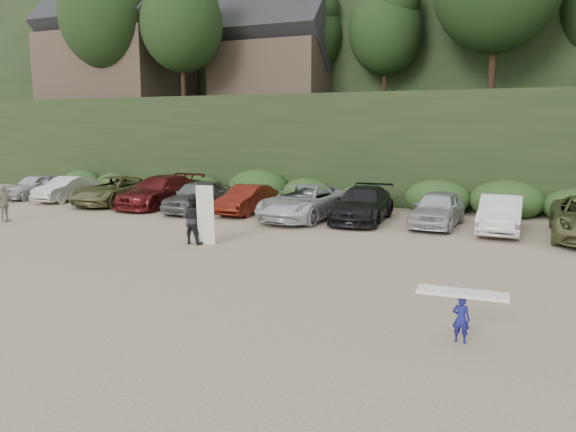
% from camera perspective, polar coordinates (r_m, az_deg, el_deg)
% --- Properties ---
extents(ground, '(120.00, 120.00, 0.00)m').
position_cam_1_polar(ground, '(15.67, 0.91, -6.71)').
color(ground, tan).
rests_on(ground, ground).
extents(hillside_backdrop, '(90.00, 41.50, 28.00)m').
position_cam_1_polar(hillside_backdrop, '(50.64, 17.59, 16.71)').
color(hillside_backdrop, black).
rests_on(hillside_backdrop, ground).
extents(parked_cars, '(39.59, 6.36, 1.63)m').
position_cam_1_polar(parked_cars, '(25.54, 4.76, 1.26)').
color(parked_cars, silver).
rests_on(parked_cars, ground).
extents(distant_walker, '(0.44, 0.97, 1.63)m').
position_cam_1_polar(distant_walker, '(28.14, -26.91, 1.13)').
color(distant_walker, gray).
rests_on(distant_walker, ground).
extents(child_surfer, '(1.77, 0.57, 1.05)m').
position_cam_1_polar(child_surfer, '(11.83, 17.22, -8.89)').
color(child_surfer, navy).
rests_on(child_surfer, ground).
extents(adult_surfer, '(1.35, 0.70, 2.18)m').
position_cam_1_polar(adult_surfer, '(20.69, -9.55, -0.25)').
color(adult_surfer, black).
rests_on(adult_surfer, ground).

